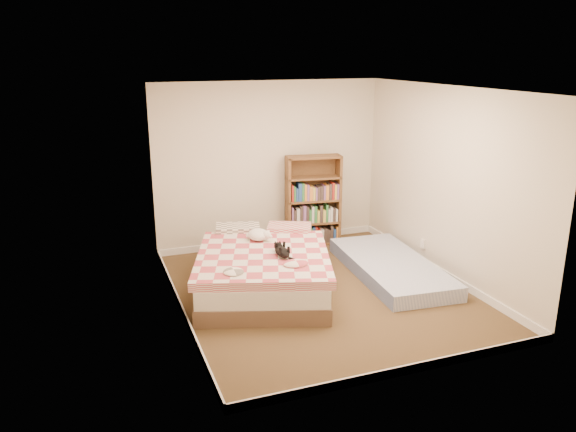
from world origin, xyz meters
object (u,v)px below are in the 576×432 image
object	(u,v)px
floor_mattress	(391,267)
white_dog	(259,235)
bed	(263,267)
bookshelf	(312,211)
black_cat	(282,251)

from	to	relation	value
floor_mattress	white_dog	bearing A→B (deg)	167.82
white_dog	bed	bearing A→B (deg)	-97.63
white_dog	bookshelf	bearing A→B (deg)	44.25
floor_mattress	white_dog	distance (m)	1.84
bookshelf	black_cat	world-z (taller)	bookshelf
black_cat	bed	bearing A→B (deg)	118.41
bed	bookshelf	distance (m)	1.87
floor_mattress	black_cat	distance (m)	1.69
bed	floor_mattress	size ratio (longest dim) A/B	1.17
bookshelf	white_dog	size ratio (longest dim) A/B	4.38
bed	bookshelf	size ratio (longest dim) A/B	1.83
bed	bookshelf	world-z (taller)	bookshelf
floor_mattress	black_cat	world-z (taller)	black_cat
bookshelf	floor_mattress	distance (m)	1.69
bed	black_cat	bearing A→B (deg)	-47.53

